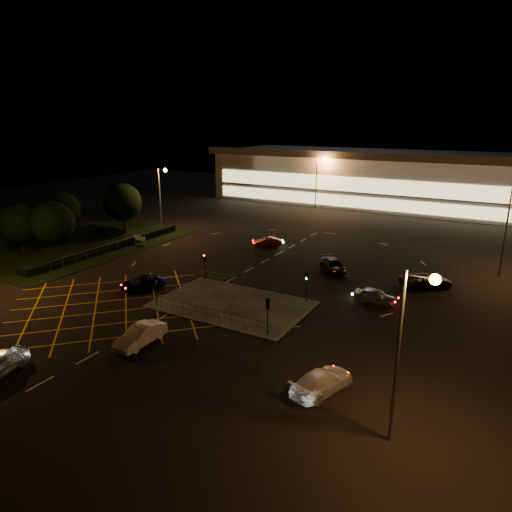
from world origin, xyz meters
The scene contains 25 objects.
ground centered at (0.00, 0.00, 0.00)m, with size 180.00×180.00×0.00m, color black.
pedestrian_island centered at (2.00, -2.00, 0.06)m, with size 14.00×9.00×0.12m, color #4C4944.
grass_verge centered at (-28.00, 6.00, 0.04)m, with size 18.00×30.00×0.08m, color black.
hedge centered at (-23.00, 6.00, 0.50)m, with size 2.00×26.00×1.00m, color black.
supermarket centered at (0.00, 61.95, 5.31)m, with size 72.00×26.50×10.50m.
streetlight_se centered at (20.44, -14.00, 6.56)m, with size 1.78×0.56×10.03m.
streetlight_nw centered at (-23.56, 18.00, 6.56)m, with size 1.78×0.56×10.03m.
streetlight_ne centered at (24.44, 20.00, 6.56)m, with size 1.78×0.56×10.03m.
streetlight_far_left centered at (-9.56, 48.00, 6.56)m, with size 1.78×0.56×10.03m.
signal_sw centered at (-4.00, -5.99, 2.37)m, with size 0.28×0.30×3.15m.
signal_se centered at (8.00, -5.99, 2.37)m, with size 0.28×0.30×3.15m.
signal_nw centered at (-4.00, 1.99, 2.37)m, with size 0.28×0.30×3.15m.
signal_ne centered at (8.00, 1.99, 2.37)m, with size 0.28×0.30×3.15m.
tree_a centered at (-30.00, -2.00, 4.33)m, with size 5.04×5.04×6.86m.
tree_b centered at (-32.00, 6.00, 4.64)m, with size 5.40×5.40×7.35m.
tree_c centered at (-28.00, 14.00, 4.95)m, with size 5.76×5.76×7.84m.
tree_d centered at (-34.00, 20.00, 4.02)m, with size 4.68×4.68×6.37m.
tree_e centered at (-26.00, 0.00, 4.64)m, with size 5.40×5.40×7.35m.
car_queue_white centered at (-0.05, -12.34, 0.77)m, with size 1.63×4.67×1.54m, color white.
car_left_blue centered at (-8.66, -2.89, 0.65)m, with size 2.17×4.70×1.31m, color #0A0C41.
car_far_dkgrey centered at (6.95, 12.29, 0.75)m, with size 2.10×5.15×1.50m, color black.
car_right_silver centered at (13.81, 5.38, 0.69)m, with size 1.64×4.08×1.39m, color #B6B9BE.
car_circ_red centered at (-4.99, 18.48, 0.62)m, with size 1.32×3.78×1.25m, color maroon.
car_east_grey centered at (17.43, 12.17, 0.76)m, with size 2.54×5.51×1.53m, color black.
car_approach_white centered at (14.92, -11.42, 0.73)m, with size 2.05×5.04×1.46m, color #BCBCBC.
Camera 1 is at (24.08, -36.38, 17.19)m, focal length 32.00 mm.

